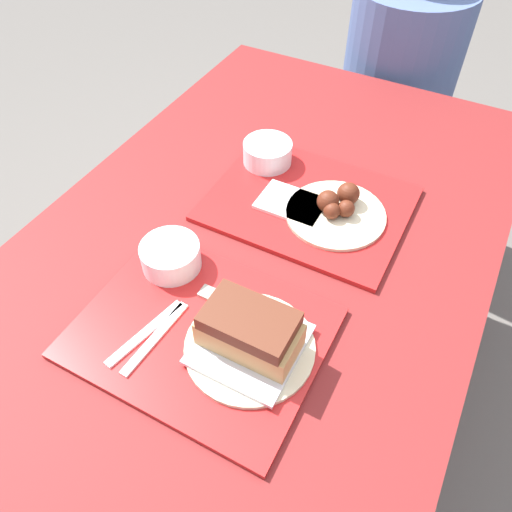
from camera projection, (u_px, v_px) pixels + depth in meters
name	position (u px, v px, depth m)	size (l,w,h in m)	color
ground_plane	(253.00, 410.00, 1.60)	(12.00, 12.00, 0.00)	#605B56
picnic_table	(251.00, 279.00, 1.10)	(0.93, 1.59, 0.76)	maroon
picnic_bench_far	(376.00, 149.00, 1.93)	(0.88, 0.28, 0.42)	maroon
tray_near	(201.00, 332.00, 0.89)	(0.43, 0.34, 0.01)	red
tray_far	(308.00, 204.00, 1.12)	(0.43, 0.34, 0.01)	red
bowl_coleslaw_near	(171.00, 255.00, 0.97)	(0.12, 0.12, 0.05)	silver
brisket_sandwich_plate	(250.00, 336.00, 0.83)	(0.23, 0.23, 0.10)	beige
plastic_fork_near	(145.00, 333.00, 0.88)	(0.05, 0.17, 0.00)	white
plastic_knife_near	(155.00, 338.00, 0.87)	(0.03, 0.17, 0.00)	white
condiment_packet	(209.00, 293.00, 0.94)	(0.04, 0.03, 0.01)	#A59E93
bowl_coleslaw_far	(268.00, 152.00, 1.19)	(0.12, 0.12, 0.05)	silver
wings_plate_far	(337.00, 208.00, 1.07)	(0.22, 0.22, 0.06)	beige
napkin_far	(291.00, 203.00, 1.10)	(0.14, 0.10, 0.01)	white
person_seated_across	(401.00, 63.00, 1.66)	(0.38, 0.38, 0.71)	#4C6093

